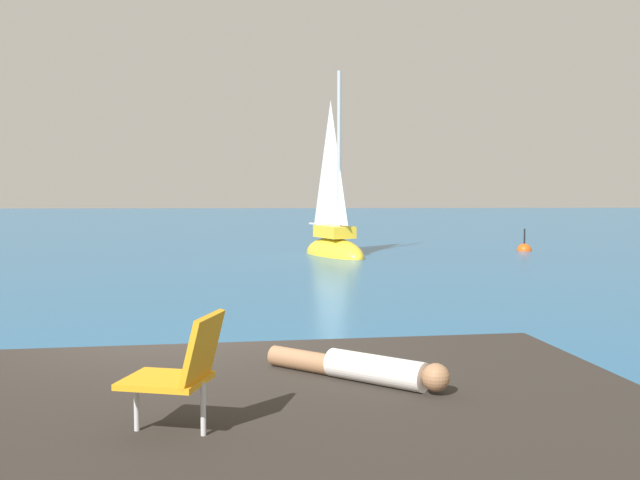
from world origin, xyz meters
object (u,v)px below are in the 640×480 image
at_px(sailboat_near, 334,245).
at_px(person_sunbather, 363,368).
at_px(beach_chair, 182,368).
at_px(marker_buoy, 524,251).

xyz_separation_m(sailboat_near, person_sunbather, (-1.07, -20.56, 0.54)).
bearing_deg(sailboat_near, beach_chair, -30.15).
xyz_separation_m(person_sunbather, marker_buoy, (8.50, 22.24, -0.92)).
bearing_deg(marker_buoy, person_sunbather, -110.92).
height_order(sailboat_near, beach_chair, sailboat_near).
bearing_deg(beach_chair, marker_buoy, -98.06).
distance_m(beach_chair, marker_buoy, 25.51).
distance_m(person_sunbather, marker_buoy, 23.83).
bearing_deg(sailboat_near, marker_buoy, 78.86).
relative_size(person_sunbather, marker_buoy, 1.28).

